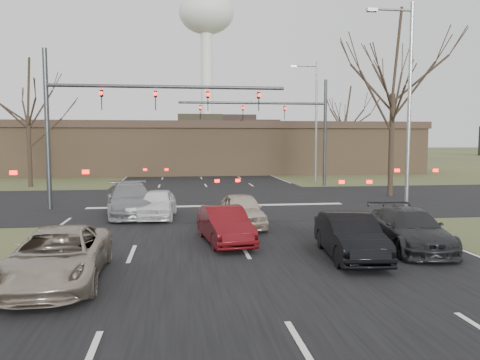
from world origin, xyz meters
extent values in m
plane|color=#3E4927|center=(0.00, 0.00, 0.00)|extent=(360.00, 360.00, 0.00)
cube|color=black|center=(0.00, 60.00, 0.01)|extent=(14.00, 300.00, 0.02)
cube|color=black|center=(0.00, 15.00, 0.01)|extent=(200.00, 14.00, 0.02)
cube|color=brown|center=(2.00, 38.00, 2.30)|extent=(42.00, 10.00, 4.60)
cube|color=#38281E|center=(2.00, 38.00, 4.95)|extent=(42.40, 10.40, 0.70)
cylinder|color=silver|center=(6.00, 120.00, 17.00)|extent=(3.20, 3.20, 34.00)
ellipsoid|color=silver|center=(6.00, 120.00, 38.00)|extent=(15.00, 15.00, 11.25)
cylinder|color=#383A3D|center=(-8.50, 13.00, 4.00)|extent=(0.24, 0.24, 8.00)
cylinder|color=#383A3D|center=(-2.50, 13.00, 6.20)|extent=(12.00, 0.18, 0.18)
imported|color=black|center=(-5.83, 13.00, 5.50)|extent=(0.16, 0.20, 1.00)
imported|color=black|center=(-3.17, 13.00, 5.50)|extent=(0.16, 0.20, 1.00)
imported|color=black|center=(-0.50, 13.00, 5.50)|extent=(0.16, 0.20, 1.00)
imported|color=black|center=(2.17, 13.00, 5.50)|extent=(0.16, 0.20, 1.00)
cylinder|color=#383A3D|center=(9.00, 23.00, 4.00)|extent=(0.24, 0.24, 8.00)
cylinder|color=#383A3D|center=(3.50, 23.00, 6.20)|extent=(11.00, 0.18, 0.18)
imported|color=black|center=(5.86, 23.00, 5.50)|extent=(0.16, 0.20, 1.00)
imported|color=black|center=(2.71, 23.00, 5.50)|extent=(0.16, 0.20, 1.00)
imported|color=black|center=(-0.43, 23.00, 5.50)|extent=(0.16, 0.20, 1.00)
cylinder|color=gray|center=(9.00, 10.00, 5.00)|extent=(0.18, 0.18, 10.00)
cylinder|color=gray|center=(8.00, 10.00, 9.60)|extent=(2.00, 0.12, 0.12)
cube|color=gray|center=(7.00, 10.00, 9.55)|extent=(0.50, 0.25, 0.15)
cylinder|color=gray|center=(9.50, 27.00, 5.00)|extent=(0.18, 0.18, 10.00)
cylinder|color=gray|center=(8.50, 27.00, 9.60)|extent=(2.00, 0.12, 0.12)
cube|color=gray|center=(7.50, 27.00, 9.55)|extent=(0.50, 0.25, 0.15)
cylinder|color=black|center=(11.00, 16.00, 3.16)|extent=(0.32, 0.32, 6.33)
cylinder|color=black|center=(-13.00, 25.00, 2.61)|extent=(0.32, 0.32, 5.23)
cylinder|color=black|center=(15.00, 35.00, 2.48)|extent=(0.32, 0.32, 4.95)
imported|color=gray|center=(-5.03, 0.35, 0.66)|extent=(2.35, 4.84, 1.33)
imported|color=white|center=(-3.00, 9.72, 0.65)|extent=(1.80, 3.91, 1.30)
imported|color=black|center=(3.00, 1.73, 0.66)|extent=(1.75, 4.11, 1.32)
imported|color=black|center=(5.32, 2.61, 0.64)|extent=(2.30, 4.61, 1.29)
imported|color=gray|center=(-4.28, 10.55, 0.74)|extent=(2.75, 5.33, 1.48)
imported|color=#520B10|center=(-0.50, 4.22, 0.62)|extent=(1.80, 3.89, 1.23)
imported|color=beige|center=(0.50, 7.23, 0.66)|extent=(1.68, 3.94, 1.33)
camera|label=1|loc=(-2.04, -11.42, 3.53)|focal=35.00mm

